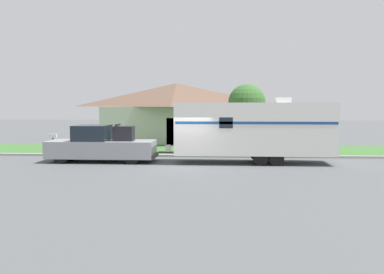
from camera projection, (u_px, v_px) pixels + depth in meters
The scene contains 8 objects.
ground_plane at pixel (187, 166), 22.03m from camera, with size 120.00×120.00×0.00m, color #515456.
curb_strip at pixel (192, 156), 25.75m from camera, with size 80.00×0.30×0.14m.
lawn_strip at pixel (195, 150), 29.39m from camera, with size 80.00×7.00×0.03m.
house_across_street at pixel (177, 112), 35.66m from camera, with size 12.38×6.61×4.89m.
pickup_truck at pixel (101, 146), 23.58m from camera, with size 5.96×2.06×2.10m.
travel_trailer at pixel (254, 129), 22.98m from camera, with size 9.41×2.30×3.55m.
mailbox at pixel (53, 139), 26.84m from camera, with size 0.48×0.20×1.31m.
tree_in_yard at pixel (247, 103), 28.98m from camera, with size 2.54×2.54×4.53m.
Camera 1 is at (1.62, -21.78, 3.24)m, focal length 40.00 mm.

